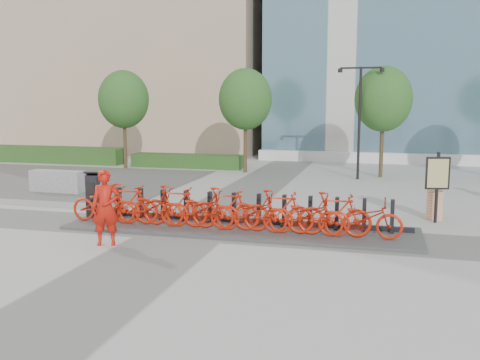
% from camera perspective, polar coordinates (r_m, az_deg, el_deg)
% --- Properties ---
extents(ground, '(120.00, 120.00, 0.00)m').
position_cam_1_polar(ground, '(14.78, -5.26, -5.28)').
color(ground, '#A3A3A3').
extents(gravel_patch, '(14.00, 14.00, 0.00)m').
position_cam_1_polar(gravel_patch, '(25.60, -21.14, -0.01)').
color(gravel_patch, '#4A4946').
rests_on(gravel_patch, ground).
extents(hedge_a, '(10.00, 1.40, 0.90)m').
position_cam_1_polar(hedge_a, '(33.12, -20.24, 2.59)').
color(hedge_a, '#2D5621').
rests_on(hedge_a, ground).
extents(hedge_b, '(6.00, 1.20, 0.70)m').
position_cam_1_polar(hedge_b, '(28.65, -5.65, 2.05)').
color(hedge_b, '#2D5621').
rests_on(hedge_b, ground).
extents(tree_0, '(2.60, 2.60, 5.10)m').
position_cam_1_polar(tree_0, '(28.59, -12.30, 8.39)').
color(tree_0, brown).
rests_on(tree_0, ground).
extents(tree_1, '(2.60, 2.60, 5.10)m').
position_cam_1_polar(tree_1, '(26.29, 0.58, 8.60)').
color(tree_1, brown).
rests_on(tree_1, ground).
extents(tree_2, '(2.60, 2.60, 5.10)m').
position_cam_1_polar(tree_2, '(25.49, 15.04, 8.32)').
color(tree_2, brown).
rests_on(tree_2, ground).
extents(streetlamp, '(2.00, 0.20, 5.00)m').
position_cam_1_polar(streetlamp, '(24.51, 12.65, 7.35)').
color(streetlamp, black).
rests_on(streetlamp, ground).
extents(dock_pad, '(9.60, 2.40, 0.08)m').
position_cam_1_polar(dock_pad, '(14.67, -0.06, -5.19)').
color(dock_pad, '#454445').
rests_on(dock_pad, ground).
extents(dock_rail_posts, '(8.02, 0.50, 0.85)m').
position_cam_1_polar(dock_rail_posts, '(15.00, 0.62, -3.07)').
color(dock_rail_posts, black).
rests_on(dock_rail_posts, dock_pad).
extents(bike_0, '(1.94, 0.68, 1.02)m').
position_cam_1_polar(bike_0, '(15.68, -14.32, -2.51)').
color(bike_0, '#B31D08').
rests_on(bike_0, dock_pad).
extents(bike_1, '(1.88, 0.53, 1.13)m').
position_cam_1_polar(bike_1, '(15.34, -11.98, -2.46)').
color(bike_1, '#B31D08').
rests_on(bike_1, dock_pad).
extents(bike_2, '(1.94, 0.68, 1.02)m').
position_cam_1_polar(bike_2, '(15.04, -9.52, -2.82)').
color(bike_2, '#B31D08').
rests_on(bike_2, dock_pad).
extents(bike_3, '(1.88, 0.53, 1.13)m').
position_cam_1_polar(bike_3, '(14.75, -6.97, -2.77)').
color(bike_3, '#B31D08').
rests_on(bike_3, dock_pad).
extents(bike_4, '(1.94, 0.68, 1.02)m').
position_cam_1_polar(bike_4, '(14.52, -4.32, -3.14)').
color(bike_4, '#B31D08').
rests_on(bike_4, dock_pad).
extents(bike_5, '(1.88, 0.53, 1.13)m').
position_cam_1_polar(bike_5, '(14.29, -1.59, -3.07)').
color(bike_5, '#B31D08').
rests_on(bike_5, dock_pad).
extents(bike_6, '(1.94, 0.68, 1.02)m').
position_cam_1_polar(bike_6, '(14.12, 1.22, -3.44)').
color(bike_6, '#B31D08').
rests_on(bike_6, dock_pad).
extents(bike_7, '(1.88, 0.53, 1.13)m').
position_cam_1_polar(bike_7, '(13.96, 4.10, -3.36)').
color(bike_7, '#B31D08').
rests_on(bike_7, dock_pad).
extents(bike_8, '(1.94, 0.68, 1.02)m').
position_cam_1_polar(bike_8, '(13.86, 7.03, -3.73)').
color(bike_8, '#B31D08').
rests_on(bike_8, dock_pad).
extents(bike_9, '(1.88, 0.53, 1.13)m').
position_cam_1_polar(bike_9, '(13.77, 10.01, -3.63)').
color(bike_9, '#B31D08').
rests_on(bike_9, dock_pad).
extents(bike_10, '(1.94, 0.68, 1.02)m').
position_cam_1_polar(bike_10, '(13.75, 13.00, -3.98)').
color(bike_10, '#B31D08').
rests_on(bike_10, dock_pad).
extents(kiosk, '(0.46, 0.41, 1.37)m').
position_cam_1_polar(kiosk, '(16.43, -15.40, -1.54)').
color(kiosk, black).
rests_on(kiosk, dock_pad).
extents(worker_red, '(0.78, 0.63, 1.86)m').
position_cam_1_polar(worker_red, '(13.38, -14.14, -2.87)').
color(worker_red, '#B9160B').
rests_on(worker_red, ground).
extents(construction_barrel, '(0.53, 0.53, 0.90)m').
position_cam_1_polar(construction_barrel, '(16.91, 20.06, -2.47)').
color(construction_barrel, orange).
rests_on(construction_barrel, ground).
extents(jersey_barrier, '(2.16, 0.63, 0.83)m').
position_cam_1_polar(jersey_barrier, '(21.90, -18.90, -0.13)').
color(jersey_barrier, '#AEAEAE').
rests_on(jersey_barrier, ground).
extents(map_sign, '(0.68, 0.25, 2.06)m').
position_cam_1_polar(map_sign, '(16.31, 20.33, 0.38)').
color(map_sign, black).
rests_on(map_sign, ground).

